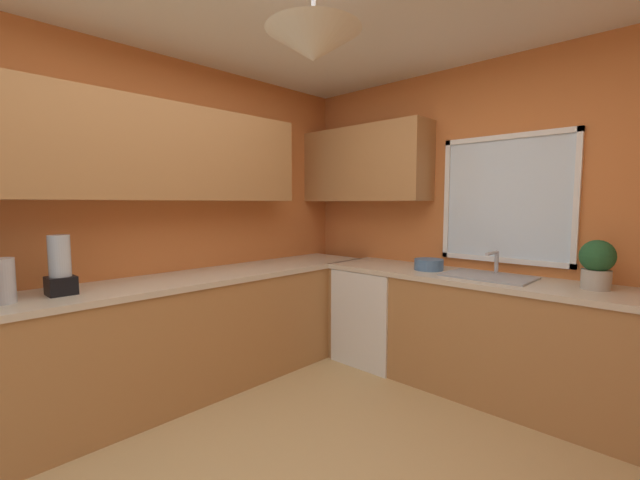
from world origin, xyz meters
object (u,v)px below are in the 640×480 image
dishwasher (378,315)px  sink_assembly (488,276)px  blender_appliance (60,268)px  potted_plant (597,263)px  bowl (429,264)px  kettle (2,281)px

dishwasher → sink_assembly: sink_assembly is taller
dishwasher → blender_appliance: bearing=-105.9°
potted_plant → bowl: (-1.15, -0.05, -0.12)m
potted_plant → blender_appliance: bearing=-133.7°
blender_appliance → dishwasher: bearing=74.1°
bowl → blender_appliance: size_ratio=0.65×
sink_assembly → bowl: bearing=-179.3°
dishwasher → bowl: (0.49, 0.03, 0.51)m
dishwasher → bowl: bearing=3.5°
kettle → potted_plant: (2.28, 2.69, 0.04)m
dishwasher → potted_plant: bearing=2.8°
dishwasher → sink_assembly: 1.08m
potted_plant → blender_appliance: blender_appliance is taller
kettle → blender_appliance: bearing=94.0°
dishwasher → sink_assembly: (0.97, 0.04, 0.47)m
sink_assembly → bowl: size_ratio=2.63×
potted_plant → bowl: 1.16m
sink_assembly → blender_appliance: size_ratio=1.71×
kettle → blender_appliance: (-0.02, 0.29, 0.04)m
potted_plant → blender_appliance: 3.32m
blender_appliance → kettle: bearing=-86.0°
sink_assembly → bowl: (-0.49, -0.01, 0.03)m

